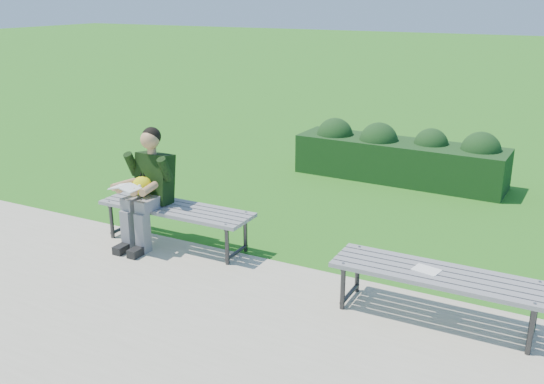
% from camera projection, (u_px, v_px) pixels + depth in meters
% --- Properties ---
extents(ground, '(80.00, 80.00, 0.00)m').
position_uv_depth(ground, '(264.00, 260.00, 6.50)').
color(ground, '#26741A').
rests_on(ground, ground).
extents(walkway, '(30.00, 3.50, 0.02)m').
position_uv_depth(walkway, '(163.00, 337.00, 5.02)').
color(walkway, '#BAAD9D').
rests_on(walkway, ground).
extents(hedge, '(3.17, 0.89, 0.86)m').
position_uv_depth(hedge, '(400.00, 155.00, 9.16)').
color(hedge, '#0D3C11').
rests_on(hedge, ground).
extents(bench_left, '(1.80, 0.50, 0.46)m').
position_uv_depth(bench_left, '(176.00, 211.00, 6.73)').
color(bench_left, gray).
rests_on(bench_left, walkway).
extents(bench_right, '(1.80, 0.50, 0.46)m').
position_uv_depth(bench_right, '(438.00, 278.00, 5.15)').
color(bench_right, gray).
rests_on(bench_right, walkway).
extents(seated_boy, '(0.56, 0.76, 1.31)m').
position_uv_depth(seated_boy, '(147.00, 184.00, 6.69)').
color(seated_boy, slate).
rests_on(seated_boy, walkway).
extents(paper_sheet, '(0.25, 0.20, 0.01)m').
position_uv_depth(paper_sheet, '(426.00, 270.00, 5.17)').
color(paper_sheet, white).
rests_on(paper_sheet, bench_right).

